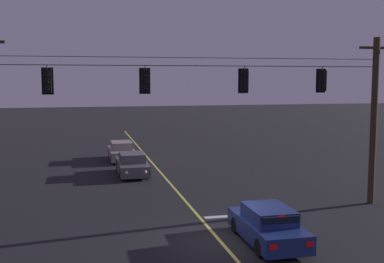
# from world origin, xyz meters

# --- Properties ---
(ground_plane) EXTENTS (180.00, 180.00, 0.00)m
(ground_plane) POSITION_xyz_m (0.00, 0.00, 0.00)
(ground_plane) COLOR black
(lane_centre_stripe) EXTENTS (0.14, 60.00, 0.01)m
(lane_centre_stripe) POSITION_xyz_m (0.00, 9.81, 0.00)
(lane_centre_stripe) COLOR #D1C64C
(lane_centre_stripe) RESTS_ON ground
(stop_bar_paint) EXTENTS (3.40, 0.36, 0.01)m
(stop_bar_paint) POSITION_xyz_m (1.90, 3.21, 0.00)
(stop_bar_paint) COLOR silver
(stop_bar_paint) RESTS_ON ground
(signal_span_assembly) EXTENTS (19.44, 0.32, 8.09)m
(signal_span_assembly) POSITION_xyz_m (-0.00, 3.81, 4.20)
(signal_span_assembly) COLOR #38281C
(signal_span_assembly) RESTS_ON ground
(traffic_light_leftmost) EXTENTS (0.48, 0.41, 1.22)m
(traffic_light_leftmost) POSITION_xyz_m (-6.34, 3.79, 6.03)
(traffic_light_leftmost) COLOR black
(traffic_light_left_inner) EXTENTS (0.48, 0.41, 1.22)m
(traffic_light_left_inner) POSITION_xyz_m (-2.30, 3.79, 6.03)
(traffic_light_left_inner) COLOR black
(traffic_light_centre) EXTENTS (0.48, 0.41, 1.22)m
(traffic_light_centre) POSITION_xyz_m (2.19, 3.79, 6.03)
(traffic_light_centre) COLOR black
(traffic_light_right_inner) EXTENTS (0.48, 0.41, 1.22)m
(traffic_light_right_inner) POSITION_xyz_m (6.03, 3.79, 6.03)
(traffic_light_right_inner) COLOR black
(car_waiting_near_lane) EXTENTS (1.80, 4.33, 1.39)m
(car_waiting_near_lane) POSITION_xyz_m (1.70, -0.48, 0.65)
(car_waiting_near_lane) COLOR navy
(car_waiting_near_lane) RESTS_ON ground
(car_oncoming_lead) EXTENTS (1.80, 4.42, 1.39)m
(car_oncoming_lead) POSITION_xyz_m (-1.88, 13.62, 0.65)
(car_oncoming_lead) COLOR #4C4C51
(car_oncoming_lead) RESTS_ON ground
(car_oncoming_trailing) EXTENTS (1.80, 4.42, 1.39)m
(car_oncoming_trailing) POSITION_xyz_m (-2.07, 19.42, 0.65)
(car_oncoming_trailing) COLOR gray
(car_oncoming_trailing) RESTS_ON ground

